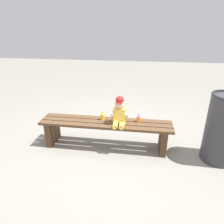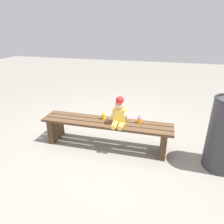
{
  "view_description": "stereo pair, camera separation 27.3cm",
  "coord_description": "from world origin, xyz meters",
  "px_view_note": "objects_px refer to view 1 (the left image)",
  "views": [
    {
      "loc": [
        0.47,
        -2.54,
        1.67
      ],
      "look_at": [
        0.1,
        -0.05,
        0.58
      ],
      "focal_mm": 32.15,
      "sensor_mm": 36.0,
      "label": 1
    },
    {
      "loc": [
        0.74,
        -2.48,
        1.67
      ],
      "look_at": [
        0.1,
        -0.05,
        0.58
      ],
      "focal_mm": 32.15,
      "sensor_mm": 36.0,
      "label": 2
    }
  ],
  "objects_px": {
    "sippy_cup_right": "(139,118)",
    "sippy_cup_left": "(102,116)",
    "child_figure": "(120,112)",
    "trash_bin": "(223,129)",
    "park_bench": "(106,129)"
  },
  "relations": [
    {
      "from": "trash_bin",
      "to": "sippy_cup_left",
      "type": "bearing_deg",
      "value": 174.12
    },
    {
      "from": "sippy_cup_left",
      "to": "sippy_cup_right",
      "type": "height_order",
      "value": "same"
    },
    {
      "from": "trash_bin",
      "to": "child_figure",
      "type": "bearing_deg",
      "value": 177.53
    },
    {
      "from": "trash_bin",
      "to": "park_bench",
      "type": "bearing_deg",
      "value": 176.49
    },
    {
      "from": "park_bench",
      "to": "sippy_cup_left",
      "type": "relative_size",
      "value": 15.23
    },
    {
      "from": "sippy_cup_right",
      "to": "trash_bin",
      "type": "relative_size",
      "value": 0.13
    },
    {
      "from": "park_bench",
      "to": "child_figure",
      "type": "xyz_separation_m",
      "value": [
        0.2,
        -0.04,
        0.29
      ]
    },
    {
      "from": "park_bench",
      "to": "trash_bin",
      "type": "height_order",
      "value": "trash_bin"
    },
    {
      "from": "child_figure",
      "to": "trash_bin",
      "type": "bearing_deg",
      "value": -2.47
    },
    {
      "from": "park_bench",
      "to": "sippy_cup_left",
      "type": "xyz_separation_m",
      "value": [
        -0.06,
        0.07,
        0.17
      ]
    },
    {
      "from": "sippy_cup_right",
      "to": "sippy_cup_left",
      "type": "bearing_deg",
      "value": 180.0
    },
    {
      "from": "sippy_cup_left",
      "to": "child_figure",
      "type": "bearing_deg",
      "value": -22.32
    },
    {
      "from": "child_figure",
      "to": "sippy_cup_right",
      "type": "distance_m",
      "value": 0.31
    },
    {
      "from": "sippy_cup_left",
      "to": "trash_bin",
      "type": "relative_size",
      "value": 0.13
    },
    {
      "from": "child_figure",
      "to": "sippy_cup_left",
      "type": "xyz_separation_m",
      "value": [
        -0.26,
        0.11,
        -0.12
      ]
    }
  ]
}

